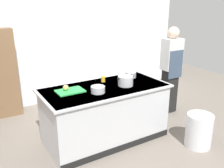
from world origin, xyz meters
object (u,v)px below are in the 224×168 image
Objects in this scene: mixing_bowl at (98,89)px; juice_cup at (103,79)px; onion at (66,88)px; sauce_pan at (131,75)px; stock_pot at (126,81)px; trash_bin at (199,130)px; person_chef at (171,69)px.

juice_cup reaches higher than mixing_bowl.
onion reaches higher than sauce_pan.
onion is 0.71m from juice_cup.
sauce_pan is (0.33, 0.32, -0.03)m from stock_pot.
mixing_bowl is 1.70m from trash_bin.
onion is 1.24m from sauce_pan.
onion is 2.24m from person_chef.
juice_cup is at bearing 103.49° from person_chef.
person_chef is (1.85, 0.41, -0.04)m from mixing_bowl.
stock_pot reaches higher than trash_bin.
juice_cup is at bearing 130.45° from trash_bin.
sauce_pan is 0.99m from person_chef.
person_chef is at bearing 66.99° from trash_bin.
juice_cup is 1.72m from trash_bin.
mixing_bowl is 1.89m from person_chef.
onion is 0.85× the size of juice_cup.
sauce_pan is at bearing -3.30° from juice_cup.
person_chef is at bearing 1.99° from sauce_pan.
mixing_bowl is 0.12× the size of person_chef.
juice_cup is (0.31, 0.40, 0.00)m from mixing_bowl.
mixing_bowl is at bearing 115.80° from person_chef.
person_chef is (0.99, 0.03, -0.03)m from sauce_pan.
onion is at bearing 106.55° from person_chef.
sauce_pan is 0.93m from mixing_bowl.
stock_pot is at bearing 6.13° from mixing_bowl.
juice_cup is at bearing 52.09° from mixing_bowl.
onion is 2.15m from trash_bin.
stock_pot is 1.21× the size of sauce_pan.
person_chef is at bearing 12.44° from mixing_bowl.
onion is 0.42× the size of mixing_bowl.
onion is 0.48m from mixing_bowl.
trash_bin is at bearing -46.37° from stock_pot.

